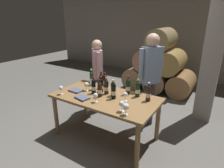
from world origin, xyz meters
TOP-DOWN VIEW (x-y plane):
  - ground_plane at (0.00, 0.00)m, footprint 14.00×14.00m
  - cellar_back_wall at (0.00, 4.20)m, footprint 10.00×0.24m
  - barrel_stack at (0.00, 2.60)m, footprint 1.86×0.90m
  - stone_pillar at (1.30, 1.60)m, footprint 0.32×0.32m
  - dining_table at (0.00, 0.00)m, footprint 1.70×0.90m
  - wine_bottle_0 at (-0.25, 0.35)m, footprint 0.07×0.07m
  - wine_bottle_1 at (-0.23, 0.00)m, footprint 0.07×0.07m
  - wine_bottle_2 at (-0.07, -0.05)m, footprint 0.07×0.07m
  - wine_bottle_3 at (-0.51, 0.29)m, footprint 0.07×0.07m
  - wine_bottle_4 at (0.16, -0.00)m, footprint 0.07×0.07m
  - wine_bottle_5 at (-0.17, 0.12)m, footprint 0.07×0.07m
  - wine_bottle_6 at (0.09, 0.09)m, footprint 0.07×0.07m
  - wine_bottle_7 at (-0.26, 0.26)m, footprint 0.07×0.07m
  - wine_bottle_8 at (-0.04, 0.10)m, footprint 0.07×0.07m
  - wine_bottle_9 at (0.44, 0.27)m, footprint 0.07×0.07m
  - wine_bottle_10 at (0.64, 0.21)m, footprint 0.07×0.07m
  - wine_bottle_11 at (0.26, 0.27)m, footprint 0.07×0.07m
  - wine_glass_0 at (0.57, -0.35)m, footprint 0.09×0.09m
  - wine_glass_1 at (0.36, 0.01)m, footprint 0.07×0.07m
  - wine_glass_2 at (-0.66, -0.32)m, footprint 0.07×0.07m
  - wine_glass_3 at (0.00, -0.25)m, footprint 0.07×0.07m
  - wine_glass_4 at (-0.41, 0.03)m, footprint 0.08×0.08m
  - wine_glass_5 at (0.48, -0.30)m, footprint 0.08×0.08m
  - wine_glass_6 at (-0.35, 0.12)m, footprint 0.08×0.08m
  - tasting_notebook at (-0.55, -0.09)m, footprint 0.23×0.17m
  - leather_ledger at (-0.26, -0.26)m, footprint 0.25×0.20m
  - sommelier_presenting at (0.45, 0.75)m, footprint 0.32×0.44m
  - taster_seated_left at (-0.69, 0.72)m, footprint 0.37×0.38m

SIDE VIEW (x-z plane):
  - ground_plane at x=0.00m, z-range 0.00..0.00m
  - barrel_stack at x=0.00m, z-range -0.18..1.51m
  - dining_table at x=0.00m, z-range 0.29..1.05m
  - tasting_notebook at x=-0.55m, z-range 0.76..0.79m
  - leather_ledger at x=-0.26m, z-range 0.76..0.79m
  - wine_glass_3 at x=0.00m, z-range 0.79..0.94m
  - wine_glass_1 at x=0.36m, z-range 0.79..0.94m
  - wine_glass_2 at x=-0.66m, z-range 0.79..0.94m
  - wine_glass_4 at x=-0.41m, z-range 0.79..0.94m
  - wine_glass_5 at x=0.48m, z-range 0.79..0.95m
  - wine_glass_6 at x=-0.35m, z-range 0.79..0.95m
  - wine_glass_0 at x=0.57m, z-range 0.79..0.95m
  - wine_bottle_5 at x=-0.17m, z-range 0.74..1.02m
  - wine_bottle_0 at x=-0.25m, z-range 0.74..1.02m
  - wine_bottle_6 at x=0.09m, z-range 0.74..1.02m
  - wine_bottle_2 at x=-0.07m, z-range 0.74..1.03m
  - wine_bottle_8 at x=-0.04m, z-range 0.74..1.03m
  - wine_bottle_1 at x=-0.23m, z-range 0.74..1.03m
  - wine_bottle_9 at x=0.44m, z-range 0.74..1.04m
  - wine_bottle_10 at x=0.64m, z-range 0.74..1.04m
  - wine_bottle_4 at x=0.16m, z-range 0.74..1.04m
  - wine_bottle_7 at x=-0.26m, z-range 0.74..1.05m
  - wine_bottle_3 at x=-0.51m, z-range 0.74..1.05m
  - wine_bottle_11 at x=0.26m, z-range 0.74..1.06m
  - taster_seated_left at x=-0.69m, z-range 0.15..1.69m
  - sommelier_presenting at x=0.45m, z-range 0.19..1.90m
  - stone_pillar at x=1.30m, z-range 0.00..2.60m
  - cellar_back_wall at x=0.00m, z-range 0.00..2.80m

